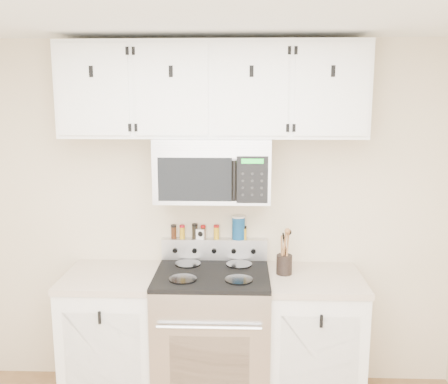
# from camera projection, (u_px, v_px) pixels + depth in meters

# --- Properties ---
(back_wall) EXTENTS (3.50, 0.01, 2.50)m
(back_wall) POSITION_uv_depth(u_px,v_px,m) (215.00, 217.00, 3.60)
(back_wall) COLOR beige
(back_wall) RESTS_ON floor
(range) EXTENTS (0.76, 0.65, 1.10)m
(range) POSITION_uv_depth(u_px,v_px,m) (213.00, 336.00, 3.43)
(range) COLOR #B7B7BA
(range) RESTS_ON floor
(base_cabinet_left) EXTENTS (0.64, 0.62, 0.92)m
(base_cabinet_left) POSITION_uv_depth(u_px,v_px,m) (114.00, 336.00, 3.48)
(base_cabinet_left) COLOR white
(base_cabinet_left) RESTS_ON floor
(base_cabinet_right) EXTENTS (0.64, 0.62, 0.92)m
(base_cabinet_right) POSITION_uv_depth(u_px,v_px,m) (313.00, 340.00, 3.44)
(base_cabinet_right) COLOR white
(base_cabinet_right) RESTS_ON floor
(microwave) EXTENTS (0.76, 0.44, 0.42)m
(microwave) POSITION_uv_depth(u_px,v_px,m) (213.00, 169.00, 3.34)
(microwave) COLOR #9E9EA3
(microwave) RESTS_ON back_wall
(upper_cabinets) EXTENTS (2.00, 0.35, 0.62)m
(upper_cabinets) POSITION_uv_depth(u_px,v_px,m) (213.00, 90.00, 3.27)
(upper_cabinets) COLOR white
(upper_cabinets) RESTS_ON back_wall
(utensil_crock) EXTENTS (0.11, 0.11, 0.31)m
(utensil_crock) POSITION_uv_depth(u_px,v_px,m) (284.00, 263.00, 3.38)
(utensil_crock) COLOR black
(utensil_crock) RESTS_ON base_cabinet_right
(kitchen_timer) EXTENTS (0.08, 0.07, 0.07)m
(kitchen_timer) POSITION_uv_depth(u_px,v_px,m) (201.00, 234.00, 3.59)
(kitchen_timer) COLOR white
(kitchen_timer) RESTS_ON range
(salt_canister) EXTENTS (0.09, 0.09, 0.17)m
(salt_canister) POSITION_uv_depth(u_px,v_px,m) (238.00, 227.00, 3.57)
(salt_canister) COLOR navy
(salt_canister) RESTS_ON range
(spice_jar_0) EXTENTS (0.04, 0.04, 0.10)m
(spice_jar_0) POSITION_uv_depth(u_px,v_px,m) (174.00, 232.00, 3.60)
(spice_jar_0) COLOR #3B1D0E
(spice_jar_0) RESTS_ON range
(spice_jar_1) EXTENTS (0.04, 0.04, 0.10)m
(spice_jar_1) POSITION_uv_depth(u_px,v_px,m) (182.00, 232.00, 3.59)
(spice_jar_1) COLOR gold
(spice_jar_1) RESTS_ON range
(spice_jar_2) EXTENTS (0.04, 0.04, 0.11)m
(spice_jar_2) POSITION_uv_depth(u_px,v_px,m) (195.00, 231.00, 3.59)
(spice_jar_2) COLOR black
(spice_jar_2) RESTS_ON range
(spice_jar_3) EXTENTS (0.04, 0.04, 0.10)m
(spice_jar_3) POSITION_uv_depth(u_px,v_px,m) (203.00, 232.00, 3.59)
(spice_jar_3) COLOR #3C1C0E
(spice_jar_3) RESTS_ON range
(spice_jar_4) EXTENTS (0.04, 0.04, 0.10)m
(spice_jar_4) POSITION_uv_depth(u_px,v_px,m) (216.00, 232.00, 3.58)
(spice_jar_4) COLOR gold
(spice_jar_4) RESTS_ON range
(spice_jar_5) EXTENTS (0.04, 0.04, 0.10)m
(spice_jar_5) POSITION_uv_depth(u_px,v_px,m) (236.00, 232.00, 3.58)
(spice_jar_5) COLOR #3F270F
(spice_jar_5) RESTS_ON range
(spice_jar_6) EXTENTS (0.04, 0.04, 0.09)m
(spice_jar_6) POSITION_uv_depth(u_px,v_px,m) (244.00, 233.00, 3.58)
(spice_jar_6) COLOR gold
(spice_jar_6) RESTS_ON range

